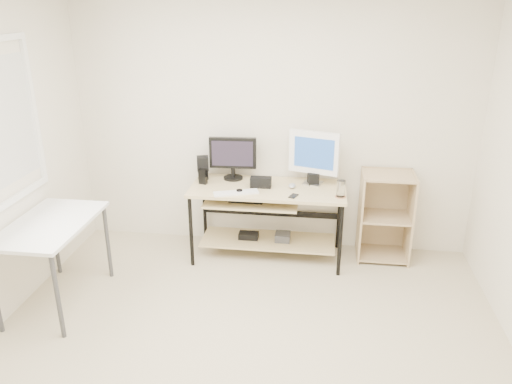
{
  "coord_description": "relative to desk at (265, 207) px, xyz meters",
  "views": [
    {
      "loc": [
        0.49,
        -2.84,
        2.46
      ],
      "look_at": [
        -0.07,
        1.3,
        0.83
      ],
      "focal_mm": 35.0,
      "sensor_mm": 36.0,
      "label": 1
    }
  ],
  "objects": [
    {
      "name": "speaker_left",
      "position": [
        -0.66,
        0.16,
        0.33
      ],
      "size": [
        0.14,
        0.14,
        0.23
      ],
      "rotation": [
        0.0,
        0.0,
        0.27
      ],
      "color": "black",
      "rests_on": "desk"
    },
    {
      "name": "white_imac",
      "position": [
        0.45,
        0.14,
        0.52
      ],
      "size": [
        0.49,
        0.19,
        0.53
      ],
      "rotation": [
        0.0,
        0.0,
        -0.29
      ],
      "color": "silver",
      "rests_on": "desk"
    },
    {
      "name": "shelf_unit",
      "position": [
        1.18,
        0.16,
        -0.09
      ],
      "size": [
        0.5,
        0.4,
        0.9
      ],
      "color": "tan",
      "rests_on": "ground"
    },
    {
      "name": "coaster",
      "position": [
        0.72,
        -0.17,
        0.21
      ],
      "size": [
        0.13,
        0.13,
        0.01
      ],
      "primitive_type": "cylinder",
      "rotation": [
        0.0,
        0.0,
        -0.38
      ],
      "color": "#AF754F",
      "rests_on": "desk"
    },
    {
      "name": "volume_puck",
      "position": [
        -0.23,
        -0.18,
        0.22
      ],
      "size": [
        0.07,
        0.07,
        0.02
      ],
      "primitive_type": "cylinder",
      "rotation": [
        0.0,
        0.0,
        -0.32
      ],
      "color": "black",
      "rests_on": "desk"
    },
    {
      "name": "mouse",
      "position": [
        0.26,
        0.02,
        0.23
      ],
      "size": [
        0.07,
        0.12,
        0.04
      ],
      "primitive_type": "ellipsoid",
      "rotation": [
        0.0,
        0.0,
        -0.04
      ],
      "color": "#ADADB2",
      "rests_on": "desk"
    },
    {
      "name": "room",
      "position": [
        -0.11,
        -1.62,
        0.78
      ],
      "size": [
        4.01,
        4.01,
        2.62
      ],
      "color": "#BFB193",
      "rests_on": "ground"
    },
    {
      "name": "audio_controller",
      "position": [
        -0.62,
        0.0,
        0.29
      ],
      "size": [
        0.09,
        0.06,
        0.15
      ],
      "primitive_type": "cube",
      "rotation": [
        0.0,
        0.0,
        -0.24
      ],
      "color": "black",
      "rests_on": "desk"
    },
    {
      "name": "keyboard",
      "position": [
        -0.25,
        -0.21,
        0.22
      ],
      "size": [
        0.44,
        0.25,
        0.01
      ],
      "primitive_type": "cube",
      "rotation": [
        0.0,
        0.0,
        0.35
      ],
      "color": "white",
      "rests_on": "desk"
    },
    {
      "name": "desk",
      "position": [
        0.0,
        0.0,
        0.0
      ],
      "size": [
        1.5,
        0.65,
        0.75
      ],
      "color": "#CEB982",
      "rests_on": "ground"
    },
    {
      "name": "black_monitor",
      "position": [
        -0.35,
        0.19,
        0.46
      ],
      "size": [
        0.47,
        0.2,
        0.43
      ],
      "rotation": [
        0.0,
        0.0,
        0.05
      ],
      "color": "black",
      "rests_on": "desk"
    },
    {
      "name": "side_table",
      "position": [
        -1.65,
        -1.06,
        0.13
      ],
      "size": [
        0.6,
        1.0,
        0.75
      ],
      "color": "white",
      "rests_on": "ground"
    },
    {
      "name": "speaker_right",
      "position": [
        0.46,
        0.13,
        0.27
      ],
      "size": [
        0.12,
        0.12,
        0.12
      ],
      "primitive_type": "cube",
      "rotation": [
        0.0,
        0.0,
        0.25
      ],
      "color": "black",
      "rests_on": "desk"
    },
    {
      "name": "drinking_glass",
      "position": [
        0.72,
        -0.17,
        0.3
      ],
      "size": [
        0.1,
        0.1,
        0.15
      ],
      "primitive_type": "cylinder",
      "rotation": [
        0.0,
        0.0,
        -0.38
      ],
      "color": "white",
      "rests_on": "coaster"
    },
    {
      "name": "center_speaker",
      "position": [
        -0.04,
        -0.01,
        0.26
      ],
      "size": [
        0.2,
        0.09,
        0.1
      ],
      "primitive_type": "cube",
      "rotation": [
        0.0,
        0.0,
        0.0
      ],
      "color": "black",
      "rests_on": "desk"
    },
    {
      "name": "smartphone",
      "position": [
        0.29,
        -0.21,
        0.22
      ],
      "size": [
        0.1,
        0.13,
        0.01
      ],
      "primitive_type": "cube",
      "rotation": [
        0.0,
        0.0,
        -0.35
      ],
      "color": "black",
      "rests_on": "desk"
    }
  ]
}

